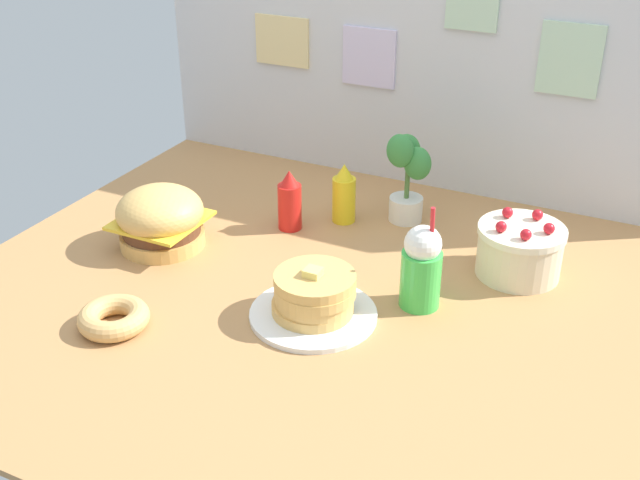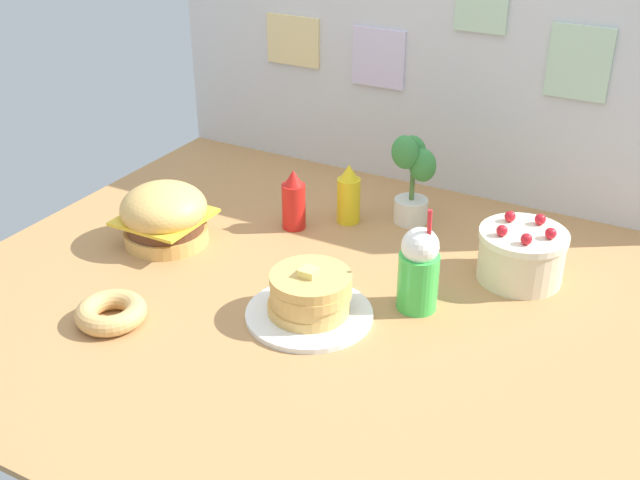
# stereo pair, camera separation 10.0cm
# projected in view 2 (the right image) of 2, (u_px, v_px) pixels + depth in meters

# --- Properties ---
(ground_plane) EXTENTS (2.12, 1.91, 0.02)m
(ground_plane) POSITION_uv_depth(u_px,v_px,m) (296.00, 295.00, 2.43)
(ground_plane) COLOR #B27F4C
(back_wall) EXTENTS (2.12, 0.04, 0.97)m
(back_wall) POSITION_uv_depth(u_px,v_px,m) (423.00, 62.00, 2.92)
(back_wall) COLOR silver
(back_wall) RESTS_ON ground_plane
(burger) EXTENTS (0.29, 0.29, 0.21)m
(burger) POSITION_uv_depth(u_px,v_px,m) (164.00, 215.00, 2.66)
(burger) COLOR #DBA859
(burger) RESTS_ON ground_plane
(pancake_stack) EXTENTS (0.38, 0.38, 0.16)m
(pancake_stack) POSITION_uv_depth(u_px,v_px,m) (310.00, 298.00, 2.28)
(pancake_stack) COLOR white
(pancake_stack) RESTS_ON ground_plane
(layer_cake) EXTENTS (0.28, 0.28, 0.20)m
(layer_cake) POSITION_uv_depth(u_px,v_px,m) (521.00, 255.00, 2.45)
(layer_cake) COLOR beige
(layer_cake) RESTS_ON ground_plane
(ketchup_bottle) EXTENTS (0.08, 0.08, 0.22)m
(ketchup_bottle) POSITION_uv_depth(u_px,v_px,m) (294.00, 201.00, 2.76)
(ketchup_bottle) COLOR red
(ketchup_bottle) RESTS_ON ground_plane
(mustard_bottle) EXTENTS (0.08, 0.08, 0.22)m
(mustard_bottle) POSITION_uv_depth(u_px,v_px,m) (349.00, 195.00, 2.80)
(mustard_bottle) COLOR yellow
(mustard_bottle) RESTS_ON ground_plane
(cream_soda_cup) EXTENTS (0.12, 0.12, 0.33)m
(cream_soda_cup) POSITION_uv_depth(u_px,v_px,m) (419.00, 269.00, 2.29)
(cream_soda_cup) COLOR green
(cream_soda_cup) RESTS_ON ground_plane
(donut_pink_glaze) EXTENTS (0.21, 0.21, 0.06)m
(donut_pink_glaze) POSITION_uv_depth(u_px,v_px,m) (111.00, 312.00, 2.26)
(donut_pink_glaze) COLOR tan
(donut_pink_glaze) RESTS_ON ground_plane
(potted_plant) EXTENTS (0.16, 0.13, 0.34)m
(potted_plant) POSITION_uv_depth(u_px,v_px,m) (412.00, 176.00, 2.76)
(potted_plant) COLOR white
(potted_plant) RESTS_ON ground_plane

